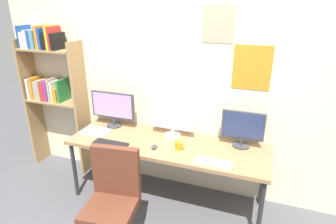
# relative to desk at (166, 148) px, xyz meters

# --- Properties ---
(wall_back) EXTENTS (4.58, 0.11, 2.60)m
(wall_back) POSITION_rel_desk_xyz_m (0.00, 0.42, 0.61)
(wall_back) COLOR beige
(wall_back) RESTS_ON ground_plane
(desk) EXTENTS (2.18, 0.68, 0.74)m
(desk) POSITION_rel_desk_xyz_m (0.00, 0.00, 0.00)
(desk) COLOR #936D47
(desk) RESTS_ON ground_plane
(bookshelf) EXTENTS (0.83, 0.28, 1.92)m
(bookshelf) POSITION_rel_desk_xyz_m (-1.69, 0.23, 0.54)
(bookshelf) COLOR #9E7A4C
(bookshelf) RESTS_ON ground_plane
(office_chair) EXTENTS (0.52, 0.52, 0.99)m
(office_chair) POSITION_rel_desk_xyz_m (-0.23, -0.79, -0.29)
(office_chair) COLOR #2D2D33
(office_chair) RESTS_ON ground_plane
(monitor_left) EXTENTS (0.56, 0.18, 0.44)m
(monitor_left) POSITION_rel_desk_xyz_m (-0.77, 0.21, 0.30)
(monitor_left) COLOR #38383D
(monitor_left) RESTS_ON desk
(monitor_center) EXTENTS (0.50, 0.18, 0.40)m
(monitor_center) POSITION_rel_desk_xyz_m (0.00, 0.21, 0.27)
(monitor_center) COLOR silver
(monitor_center) RESTS_ON desk
(monitor_right) EXTENTS (0.44, 0.18, 0.39)m
(monitor_right) POSITION_rel_desk_xyz_m (0.77, 0.21, 0.26)
(monitor_right) COLOR #38383D
(monitor_right) RESTS_ON desk
(keyboard_left) EXTENTS (0.39, 0.13, 0.02)m
(keyboard_left) POSITION_rel_desk_xyz_m (-0.56, -0.23, 0.06)
(keyboard_left) COLOR black
(keyboard_left) RESTS_ON desk
(keyboard_right) EXTENTS (0.36, 0.13, 0.02)m
(keyboard_right) POSITION_rel_desk_xyz_m (0.56, -0.23, 0.06)
(keyboard_right) COLOR silver
(keyboard_right) RESTS_ON desk
(computer_mouse) EXTENTS (0.06, 0.10, 0.03)m
(computer_mouse) POSITION_rel_desk_xyz_m (-0.09, -0.14, 0.07)
(computer_mouse) COLOR #38383D
(computer_mouse) RESTS_ON desk
(laptop_closed) EXTENTS (0.32, 0.23, 0.02)m
(laptop_closed) POSITION_rel_desk_xyz_m (-0.88, -0.03, 0.06)
(laptop_closed) COLOR silver
(laptop_closed) RESTS_ON desk
(coffee_mug) EXTENTS (0.11, 0.08, 0.09)m
(coffee_mug) POSITION_rel_desk_xyz_m (0.17, -0.08, 0.10)
(coffee_mug) COLOR orange
(coffee_mug) RESTS_ON desk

